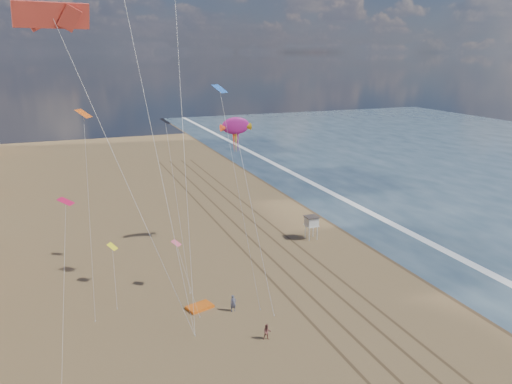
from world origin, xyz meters
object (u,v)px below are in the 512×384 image
(lifeguard_stand, at_px, (312,222))
(show_kite, at_px, (236,126))
(grounded_kite, at_px, (200,307))
(kite_flyer_b, at_px, (267,332))
(kite_flyer_a, at_px, (233,303))

(lifeguard_stand, distance_m, show_kite, 16.81)
(grounded_kite, height_order, kite_flyer_b, kite_flyer_b)
(grounded_kite, bearing_deg, kite_flyer_b, -78.75)
(lifeguard_stand, xyz_separation_m, show_kite, (-10.08, 2.05, 13.30))
(show_kite, xyz_separation_m, kite_flyer_a, (-6.30, -17.09, -14.95))
(kite_flyer_a, relative_size, kite_flyer_b, 1.16)
(grounded_kite, bearing_deg, lifeguard_stand, 17.29)
(kite_flyer_b, bearing_deg, lifeguard_stand, 66.11)
(lifeguard_stand, bearing_deg, show_kite, 168.52)
(show_kite, bearing_deg, kite_flyer_b, -102.52)
(grounded_kite, relative_size, kite_flyer_a, 1.46)
(grounded_kite, xyz_separation_m, show_kite, (9.26, 15.31, 15.67))
(lifeguard_stand, relative_size, kite_flyer_a, 1.90)
(grounded_kite, bearing_deg, kite_flyer_a, -48.19)
(grounded_kite, height_order, show_kite, show_kite)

